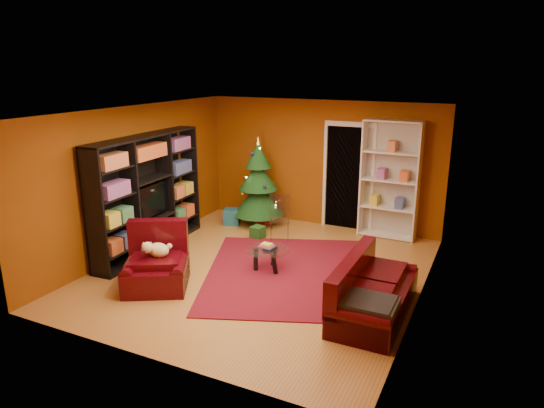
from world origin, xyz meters
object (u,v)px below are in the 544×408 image
at_px(white_bookshelf, 390,180).
at_px(coffee_table, 268,259).
at_px(rug, 291,273).
at_px(gift_box_teal, 232,217).
at_px(christmas_tree, 258,182).
at_px(armchair, 156,263).
at_px(media_unit, 148,194).
at_px(dog, 159,250).
at_px(acrylic_chair, 280,220).
at_px(sofa, 375,287).
at_px(gift_box_green, 258,232).
at_px(gift_box_red, 263,219).

height_order(white_bookshelf, coffee_table, white_bookshelf).
distance_m(rug, gift_box_teal, 2.79).
xyz_separation_m(rug, christmas_tree, (-1.62, 2.02, 0.91)).
xyz_separation_m(gift_box_teal, armchair, (0.49, -3.12, 0.23)).
xyz_separation_m(media_unit, dog, (1.11, -1.16, -0.47)).
relative_size(media_unit, gift_box_teal, 8.38).
bearing_deg(coffee_table, acrylic_chair, 107.44).
height_order(gift_box_teal, coffee_table, coffee_table).
bearing_deg(dog, rug, 8.80).
relative_size(media_unit, coffee_table, 3.69).
xyz_separation_m(white_bookshelf, dog, (-2.63, -3.71, -0.56)).
height_order(christmas_tree, gift_box_teal, christmas_tree).
height_order(christmas_tree, acrylic_chair, christmas_tree).
distance_m(media_unit, christmas_tree, 2.41).
height_order(rug, dog, dog).
xyz_separation_m(dog, acrylic_chair, (0.79, 2.65, -0.19)).
relative_size(dog, sofa, 0.22).
bearing_deg(gift_box_green, gift_box_teal, 149.25).
xyz_separation_m(christmas_tree, armchair, (-0.03, -3.36, -0.52)).
bearing_deg(sofa, acrylic_chair, 48.67).
distance_m(coffee_table, acrylic_chair, 1.51).
bearing_deg(dog, gift_box_teal, 70.29).
bearing_deg(rug, gift_box_green, 134.91).
distance_m(media_unit, gift_box_green, 2.23).
relative_size(white_bookshelf, sofa, 1.27).
relative_size(gift_box_green, gift_box_red, 0.99).
distance_m(rug, gift_box_red, 2.54).
xyz_separation_m(media_unit, gift_box_red, (1.22, 2.14, -0.93)).
distance_m(gift_box_teal, white_bookshelf, 3.35).
bearing_deg(media_unit, gift_box_red, 57.57).
bearing_deg(acrylic_chair, media_unit, -165.23).
xyz_separation_m(sofa, coffee_table, (-1.94, 0.68, -0.20)).
xyz_separation_m(gift_box_red, acrylic_chair, (0.69, -0.65, 0.27)).
height_order(armchair, acrylic_chair, armchair).
distance_m(gift_box_red, acrylic_chair, 0.98).
xyz_separation_m(christmas_tree, sofa, (3.17, -2.74, -0.52)).
height_order(media_unit, armchair, media_unit).
distance_m(white_bookshelf, coffee_table, 3.00).
bearing_deg(dog, gift_box_red, 58.98).
height_order(christmas_tree, coffee_table, christmas_tree).
relative_size(rug, gift_box_teal, 9.57).
bearing_deg(gift_box_red, acrylic_chair, -43.40).
height_order(christmas_tree, gift_box_green, christmas_tree).
bearing_deg(rug, media_unit, -177.66).
bearing_deg(sofa, gift_box_red, 48.20).
xyz_separation_m(rug, acrylic_chair, (-0.84, 1.38, 0.38)).
relative_size(rug, sofa, 1.69).
relative_size(coffee_table, acrylic_chair, 0.96).
height_order(dog, coffee_table, dog).
bearing_deg(armchair, dog, 45.00).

